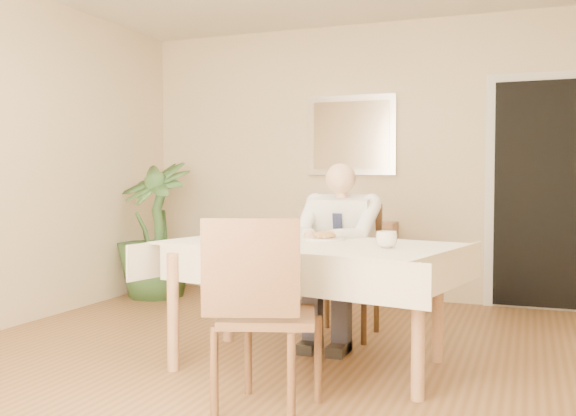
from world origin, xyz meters
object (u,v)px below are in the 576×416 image
at_px(dining_table, 309,257).
at_px(coffee_mug, 387,240).
at_px(chair_near, 261,304).
at_px(sideboard, 346,260).
at_px(seated_man, 336,243).
at_px(chair_far, 348,261).
at_px(potted_palm, 155,230).

xyz_separation_m(dining_table, coffee_mug, (0.50, -0.12, 0.13)).
bearing_deg(chair_near, sideboard, 79.38).
relative_size(seated_man, coffee_mug, 10.56).
xyz_separation_m(chair_far, potted_palm, (-2.11, 0.75, 0.11)).
xyz_separation_m(seated_man, coffee_mug, (0.50, -0.72, 0.11)).
bearing_deg(seated_man, coffee_mug, -55.02).
height_order(chair_near, sideboard, chair_near).
distance_m(chair_near, sideboard, 3.06).
bearing_deg(coffee_mug, sideboard, 110.76).
bearing_deg(dining_table, chair_far, 102.32).
relative_size(chair_near, coffee_mug, 8.14).
height_order(chair_far, potted_palm, potted_palm).
distance_m(dining_table, coffee_mug, 0.53).
bearing_deg(dining_table, sideboard, 111.90).
height_order(chair_far, coffee_mug, chair_far).
distance_m(chair_far, coffee_mug, 1.16).
bearing_deg(dining_table, potted_palm, 154.61).
bearing_deg(coffee_mug, seated_man, 124.98).
relative_size(dining_table, sideboard, 2.10).
bearing_deg(seated_man, sideboard, 103.10).
bearing_deg(coffee_mug, dining_table, 166.23).
height_order(dining_table, chair_near, chair_near).
xyz_separation_m(seated_man, potted_palm, (-2.11, 1.04, -0.04)).
height_order(dining_table, potted_palm, potted_palm).
xyz_separation_m(dining_table, seated_man, (0.00, 0.59, 0.02)).
distance_m(dining_table, seated_man, 0.59).
bearing_deg(dining_table, seated_man, 102.32).
height_order(chair_far, chair_near, chair_near).
relative_size(coffee_mug, potted_palm, 0.09).
bearing_deg(seated_man, dining_table, -90.00).
bearing_deg(chair_far, potted_palm, 158.22).
bearing_deg(sideboard, chair_far, -75.70).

